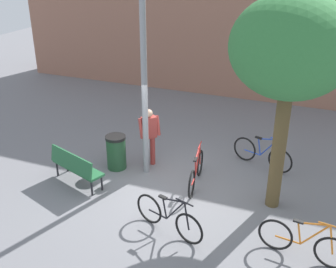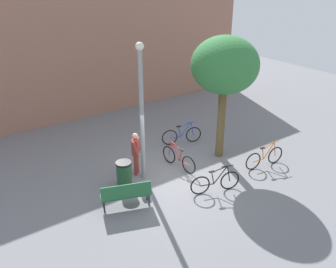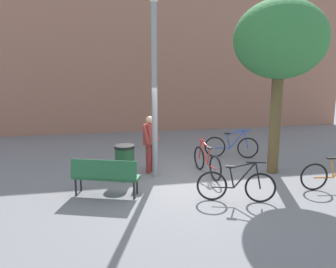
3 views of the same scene
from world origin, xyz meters
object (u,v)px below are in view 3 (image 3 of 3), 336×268
trash_bin (125,162)px  bicycle_blue (232,147)px  person_by_lamppost (150,140)px  plaza_tree (280,41)px  bicycle_black (236,186)px  bicycle_orange (336,175)px  lamppost (154,78)px  park_bench (105,174)px  bicycle_red (207,162)px

trash_bin → bicycle_blue: bearing=22.9°
person_by_lamppost → plaza_tree: (3.52, -0.70, 2.78)m
bicycle_black → bicycle_orange: size_ratio=0.96×
lamppost → park_bench: lamppost is taller
park_bench → bicycle_orange: 5.74m
lamppost → bicycle_blue: lamppost is taller
person_by_lamppost → bicycle_red: size_ratio=0.93×
person_by_lamppost → trash_bin: person_by_lamppost is taller
park_bench → plaza_tree: (4.85, 0.94, 3.20)m
park_bench → plaza_tree: 5.89m
lamppost → bicycle_black: bearing=-55.2°
plaza_tree → trash_bin: plaza_tree is taller
plaza_tree → bicycle_orange: bearing=-63.4°
lamppost → bicycle_black: (1.53, -2.21, -2.37)m
park_bench → plaza_tree: plaza_tree is taller
park_bench → bicycle_orange: (5.69, -0.72, -0.16)m
bicycle_black → trash_bin: bicycle_black is taller
lamppost → park_bench: bearing=-138.4°
lamppost → bicycle_blue: (2.86, 1.47, -2.37)m
bicycle_red → bicycle_blue: 2.14m
trash_bin → park_bench: bearing=-115.8°
park_bench → bicycle_blue: size_ratio=0.96×
bicycle_red → trash_bin: bicycle_red is taller
bicycle_blue → bicycle_orange: 3.73m
plaza_tree → bicycle_red: 3.90m
lamppost → person_by_lamppost: size_ratio=2.96×
plaza_tree → bicycle_black: size_ratio=2.81×
plaza_tree → bicycle_orange: size_ratio=2.71×
person_by_lamppost → bicycle_orange: person_by_lamppost is taller
plaza_tree → trash_bin: (-4.29, 0.21, -3.26)m
bicycle_red → trash_bin: bearing=178.6°
person_by_lamppost → bicycle_blue: person_by_lamppost is taller
person_by_lamppost → bicycle_black: person_by_lamppost is taller
bicycle_red → bicycle_blue: size_ratio=1.04×
bicycle_blue → bicycle_orange: same height
plaza_tree → lamppost: bearing=174.8°
trash_bin → person_by_lamppost: bearing=32.1°
plaza_tree → bicycle_red: plaza_tree is taller
lamppost → bicycle_blue: size_ratio=2.86×
bicycle_black → park_bench: bearing=162.1°
lamppost → bicycle_black: 3.58m
plaza_tree → bicycle_red: (-1.97, 0.16, -3.36)m
park_bench → bicycle_black: bicycle_black is taller
park_bench → plaza_tree: bearing=11.0°
lamppost → person_by_lamppost: (-0.08, 0.39, -1.79)m
lamppost → person_by_lamppost: 1.83m
lamppost → trash_bin: size_ratio=5.14×
bicycle_red → bicycle_orange: same height
bicycle_blue → trash_bin: 4.04m
bicycle_blue → bicycle_orange: size_ratio=0.96×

